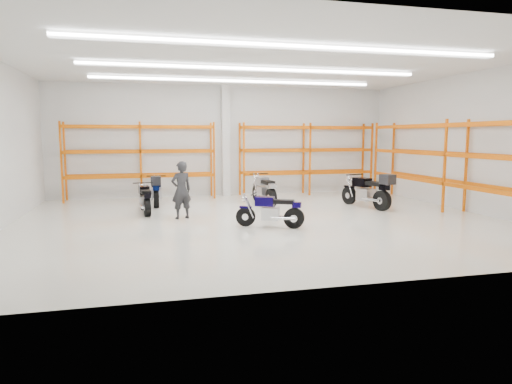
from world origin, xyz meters
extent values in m
plane|color=silver|center=(0.00, 0.00, 0.00)|extent=(14.00, 14.00, 0.00)
cube|color=silver|center=(0.00, 6.00, 2.25)|extent=(14.00, 0.02, 4.50)
cube|color=silver|center=(0.00, -6.00, 2.25)|extent=(14.00, 0.02, 4.50)
cube|color=silver|center=(7.00, 0.00, 2.25)|extent=(0.02, 12.00, 4.50)
cube|color=white|center=(0.00, 0.00, 4.50)|extent=(14.00, 12.00, 0.02)
cube|color=white|center=(0.00, -3.00, 4.40)|extent=(10.00, 0.22, 0.10)
cube|color=white|center=(0.00, 0.50, 4.40)|extent=(10.00, 0.22, 0.10)
cube|color=white|center=(0.00, 3.50, 4.40)|extent=(10.00, 0.22, 0.10)
cylinder|color=black|center=(-0.62, -0.71, 0.27)|extent=(0.53, 0.33, 0.53)
cylinder|color=black|center=(0.58, -1.29, 0.28)|extent=(0.57, 0.38, 0.55)
cylinder|color=silver|center=(-0.62, -0.71, 0.27)|extent=(0.21, 0.19, 0.18)
cylinder|color=silver|center=(0.58, -1.29, 0.28)|extent=(0.25, 0.24, 0.20)
cube|color=#090238|center=(-0.62, -0.71, 0.53)|extent=(0.35, 0.26, 0.05)
cube|color=#B7B7BC|center=(0.00, -1.01, 0.37)|extent=(0.56, 0.49, 0.34)
cube|color=#A5A5AA|center=(0.31, -1.16, 0.28)|extent=(0.61, 0.37, 0.07)
cube|color=#090238|center=(-0.14, -0.94, 0.71)|extent=(0.58, 0.49, 0.25)
cube|color=black|center=(0.31, -1.16, 0.71)|extent=(0.64, 0.49, 0.11)
cube|color=#090238|center=(0.64, -1.32, 0.64)|extent=(0.29, 0.28, 0.14)
cylinder|color=black|center=(-0.41, -0.81, 0.91)|extent=(0.30, 0.57, 0.03)
sphere|color=silver|center=(-0.65, -0.69, 0.76)|extent=(0.17, 0.17, 0.17)
cylinder|color=silver|center=(0.28, -1.30, 0.28)|extent=(0.64, 0.36, 0.08)
cylinder|color=black|center=(-3.36, 2.85, 0.27)|extent=(0.17, 0.56, 0.55)
cylinder|color=black|center=(-3.22, 1.49, 0.28)|extent=(0.22, 0.58, 0.57)
cylinder|color=silver|center=(-3.36, 2.85, 0.27)|extent=(0.15, 0.20, 0.18)
cylinder|color=silver|center=(-3.22, 1.49, 0.28)|extent=(0.20, 0.22, 0.20)
cube|color=black|center=(-3.36, 2.85, 0.55)|extent=(0.17, 0.34, 0.05)
cube|color=#B7B7BC|center=(-3.29, 2.14, 0.38)|extent=(0.38, 0.51, 0.35)
cube|color=#A5A5AA|center=(-3.25, 1.80, 0.29)|extent=(0.18, 0.65, 0.07)
cube|color=black|center=(-3.31, 2.31, 0.73)|extent=(0.36, 0.54, 0.26)
cube|color=black|center=(-3.25, 1.80, 0.73)|extent=(0.34, 0.63, 0.11)
cube|color=black|center=(-3.21, 1.41, 0.66)|extent=(0.22, 0.26, 0.15)
cylinder|color=black|center=(-3.34, 2.62, 0.93)|extent=(0.64, 0.10, 0.03)
sphere|color=silver|center=(-3.37, 2.89, 0.79)|extent=(0.17, 0.17, 0.17)
cylinder|color=silver|center=(-3.39, 1.74, 0.29)|extent=(0.15, 0.69, 0.08)
cylinder|color=black|center=(-2.85, 4.63, 0.29)|extent=(0.14, 0.59, 0.59)
cylinder|color=black|center=(-2.90, 3.16, 0.30)|extent=(0.20, 0.61, 0.61)
cylinder|color=silver|center=(-2.85, 4.63, 0.29)|extent=(0.14, 0.20, 0.20)
cylinder|color=silver|center=(-2.90, 3.16, 0.30)|extent=(0.20, 0.22, 0.22)
cube|color=#030D40|center=(-2.85, 4.63, 0.59)|extent=(0.16, 0.36, 0.06)
cube|color=#B7B7BC|center=(-2.88, 3.87, 0.41)|extent=(0.37, 0.52, 0.37)
cube|color=#A5A5AA|center=(-2.89, 3.50, 0.31)|extent=(0.14, 0.69, 0.08)
cube|color=#030D40|center=(-2.87, 4.05, 0.78)|extent=(0.35, 0.56, 0.27)
cube|color=black|center=(-2.89, 3.50, 0.78)|extent=(0.32, 0.66, 0.12)
cube|color=#030D40|center=(-2.90, 3.09, 0.71)|extent=(0.22, 0.26, 0.16)
cylinder|color=black|center=(-2.86, 4.38, 1.00)|extent=(0.69, 0.06, 0.04)
sphere|color=silver|center=(-2.85, 4.67, 0.84)|extent=(0.19, 0.19, 0.19)
cylinder|color=silver|center=(-3.05, 3.46, 0.31)|extent=(0.11, 0.74, 0.09)
cube|color=black|center=(-2.91, 2.97, 0.96)|extent=(0.35, 0.38, 0.29)
cylinder|color=black|center=(0.85, 4.00, 0.31)|extent=(0.18, 0.63, 0.62)
cylinder|color=black|center=(1.00, 2.45, 0.32)|extent=(0.25, 0.66, 0.64)
cylinder|color=silver|center=(0.85, 4.00, 0.31)|extent=(0.16, 0.22, 0.21)
cylinder|color=silver|center=(1.00, 2.45, 0.32)|extent=(0.23, 0.25, 0.23)
cube|color=#9F9FA5|center=(0.85, 4.00, 0.62)|extent=(0.19, 0.39, 0.06)
cube|color=#B7B7BC|center=(0.93, 3.19, 0.44)|extent=(0.42, 0.57, 0.39)
cube|color=#A5A5AA|center=(0.96, 2.80, 0.33)|extent=(0.19, 0.73, 0.08)
cube|color=#9F9FA5|center=(0.91, 3.38, 0.83)|extent=(0.41, 0.61, 0.29)
cube|color=black|center=(0.96, 2.80, 0.83)|extent=(0.38, 0.71, 0.12)
cube|color=#9F9FA5|center=(1.01, 2.37, 0.75)|extent=(0.25, 0.29, 0.17)
cylinder|color=black|center=(0.87, 3.73, 1.06)|extent=(0.73, 0.11, 0.04)
sphere|color=silver|center=(0.84, 4.04, 0.89)|extent=(0.20, 0.20, 0.20)
cylinder|color=silver|center=(0.80, 2.74, 0.33)|extent=(0.17, 0.78, 0.09)
cylinder|color=black|center=(3.89, 2.34, 0.33)|extent=(0.30, 0.66, 0.65)
cylinder|color=black|center=(4.34, 0.78, 0.34)|extent=(0.37, 0.70, 0.67)
cylinder|color=silver|center=(3.89, 2.34, 0.33)|extent=(0.21, 0.25, 0.22)
cylinder|color=silver|center=(4.34, 0.78, 0.34)|extent=(0.27, 0.29, 0.24)
cube|color=black|center=(3.89, 2.34, 0.65)|extent=(0.26, 0.42, 0.07)
cube|color=#B7B7BC|center=(4.13, 1.53, 0.46)|extent=(0.53, 0.65, 0.41)
cube|color=#A5A5AA|center=(4.24, 1.14, 0.35)|extent=(0.33, 0.77, 0.09)
cube|color=black|center=(4.07, 1.72, 0.87)|extent=(0.52, 0.68, 0.30)
cube|color=black|center=(4.24, 1.14, 0.87)|extent=(0.51, 0.78, 0.13)
cube|color=black|center=(4.36, 0.70, 0.78)|extent=(0.31, 0.34, 0.17)
cylinder|color=black|center=(3.97, 2.07, 1.11)|extent=(0.74, 0.24, 0.04)
sphere|color=silver|center=(3.88, 2.39, 0.93)|extent=(0.21, 0.21, 0.21)
cylinder|color=silver|center=(4.08, 1.05, 0.35)|extent=(0.32, 0.81, 0.10)
cube|color=black|center=(4.40, 0.57, 1.06)|extent=(0.47, 0.50, 0.33)
imported|color=#232326|center=(-2.23, 0.89, 0.86)|extent=(0.73, 0.59, 1.72)
cube|color=white|center=(0.00, 5.82, 2.25)|extent=(0.32, 0.32, 4.50)
cube|color=#DE5500|center=(-6.20, 5.88, 1.50)|extent=(0.07, 0.07, 3.00)
cube|color=#DE5500|center=(-6.20, 5.08, 1.50)|extent=(0.07, 0.07, 3.00)
cube|color=#DE5500|center=(-3.40, 5.88, 1.50)|extent=(0.07, 0.07, 3.00)
cube|color=#DE5500|center=(-3.40, 5.08, 1.50)|extent=(0.07, 0.07, 3.00)
cube|color=#DE5500|center=(-0.60, 5.88, 1.50)|extent=(0.07, 0.07, 3.00)
cube|color=#DE5500|center=(-0.60, 5.08, 1.50)|extent=(0.07, 0.07, 3.00)
cube|color=#DE5500|center=(-3.40, 5.88, 0.94)|extent=(5.60, 0.07, 0.12)
cube|color=#DE5500|center=(-3.40, 5.08, 0.94)|extent=(5.60, 0.07, 0.12)
cube|color=#DE5500|center=(-3.40, 5.88, 1.88)|extent=(5.60, 0.07, 0.12)
cube|color=#DE5500|center=(-3.40, 5.08, 1.88)|extent=(5.60, 0.07, 0.12)
cube|color=#DE5500|center=(-3.40, 5.88, 2.81)|extent=(5.60, 0.07, 0.12)
cube|color=#DE5500|center=(-3.40, 5.08, 2.81)|extent=(5.60, 0.07, 0.12)
cube|color=#DE5500|center=(0.60, 5.88, 1.50)|extent=(0.07, 0.07, 3.00)
cube|color=#DE5500|center=(0.60, 5.08, 1.50)|extent=(0.07, 0.07, 3.00)
cube|color=#DE5500|center=(3.40, 5.88, 1.50)|extent=(0.07, 0.07, 3.00)
cube|color=#DE5500|center=(3.40, 5.08, 1.50)|extent=(0.07, 0.07, 3.00)
cube|color=#DE5500|center=(6.20, 5.88, 1.50)|extent=(0.07, 0.07, 3.00)
cube|color=#DE5500|center=(6.20, 5.08, 1.50)|extent=(0.07, 0.07, 3.00)
cube|color=#DE5500|center=(3.40, 5.88, 0.94)|extent=(5.60, 0.07, 0.12)
cube|color=#DE5500|center=(3.40, 5.08, 0.94)|extent=(5.60, 0.07, 0.12)
cube|color=#DE5500|center=(3.40, 5.88, 1.88)|extent=(5.60, 0.07, 0.12)
cube|color=#DE5500|center=(3.40, 5.08, 1.88)|extent=(5.60, 0.07, 0.12)
cube|color=#DE5500|center=(3.40, 5.88, 2.81)|extent=(5.60, 0.07, 0.12)
cube|color=#DE5500|center=(3.40, 5.08, 2.81)|extent=(5.60, 0.07, 0.12)
cube|color=#DE5500|center=(6.88, 0.00, 1.50)|extent=(0.07, 0.07, 3.00)
cube|color=#DE5500|center=(6.08, 0.00, 1.50)|extent=(0.07, 0.07, 3.00)
cube|color=#DE5500|center=(6.88, 4.50, 1.50)|extent=(0.07, 0.07, 3.00)
cube|color=#DE5500|center=(6.08, 4.50, 1.50)|extent=(0.07, 0.07, 3.00)
cube|color=#DE5500|center=(6.88, 0.00, 0.94)|extent=(0.07, 9.00, 0.12)
cube|color=#DE5500|center=(6.08, 0.00, 0.94)|extent=(0.07, 9.00, 0.12)
cube|color=#DE5500|center=(6.88, 0.00, 1.88)|extent=(0.07, 9.00, 0.12)
cube|color=#DE5500|center=(6.08, 0.00, 1.88)|extent=(0.07, 9.00, 0.12)
cube|color=#DE5500|center=(6.88, 0.00, 2.81)|extent=(0.07, 9.00, 0.12)
cube|color=#DE5500|center=(6.08, 0.00, 2.81)|extent=(0.07, 9.00, 0.12)
camera|label=1|loc=(-3.29, -12.72, 2.46)|focal=32.00mm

